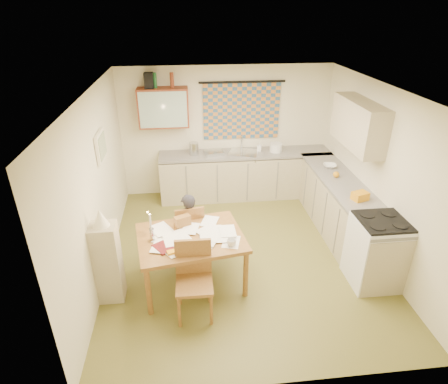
{
  "coord_description": "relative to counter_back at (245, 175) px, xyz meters",
  "views": [
    {
      "loc": [
        -0.8,
        -4.71,
        3.49
      ],
      "look_at": [
        -0.26,
        0.2,
        0.99
      ],
      "focal_mm": 30.0,
      "sensor_mm": 36.0,
      "label": 1
    }
  ],
  "objects": [
    {
      "name": "floor",
      "position": [
        -0.35,
        -1.95,
        -0.46
      ],
      "size": [
        4.0,
        4.5,
        0.02
      ],
      "primitive_type": "cube",
      "color": "brown",
      "rests_on": "ground"
    },
    {
      "name": "ceiling",
      "position": [
        -0.35,
        -1.95,
        2.06
      ],
      "size": [
        4.0,
        4.5,
        0.02
      ],
      "primitive_type": "cube",
      "color": "white",
      "rests_on": "floor"
    },
    {
      "name": "wall_back",
      "position": [
        -0.35,
        0.31,
        0.8
      ],
      "size": [
        4.0,
        0.02,
        2.5
      ],
      "primitive_type": "cube",
      "color": "beige",
      "rests_on": "floor"
    },
    {
      "name": "wall_front",
      "position": [
        -0.35,
        -4.21,
        0.8
      ],
      "size": [
        4.0,
        0.02,
        2.5
      ],
      "primitive_type": "cube",
      "color": "beige",
      "rests_on": "floor"
    },
    {
      "name": "wall_left",
      "position": [
        -2.36,
        -1.95,
        0.8
      ],
      "size": [
        0.02,
        4.5,
        2.5
      ],
      "primitive_type": "cube",
      "color": "beige",
      "rests_on": "floor"
    },
    {
      "name": "wall_right",
      "position": [
        1.66,
        -1.95,
        0.8
      ],
      "size": [
        0.02,
        4.5,
        2.5
      ],
      "primitive_type": "cube",
      "color": "beige",
      "rests_on": "floor"
    },
    {
      "name": "window_blind",
      "position": [
        -0.05,
        0.27,
        1.2
      ],
      "size": [
        1.45,
        0.03,
        1.05
      ],
      "primitive_type": "cube",
      "color": "#2D567A",
      "rests_on": "wall_back"
    },
    {
      "name": "curtain_rod",
      "position": [
        -0.05,
        0.25,
        1.75
      ],
      "size": [
        1.6,
        0.04,
        0.04
      ],
      "primitive_type": "cylinder",
      "rotation": [
        0.0,
        1.57,
        0.0
      ],
      "color": "black",
      "rests_on": "wall_back"
    },
    {
      "name": "wall_cabinet",
      "position": [
        -1.5,
        0.13,
        1.35
      ],
      "size": [
        0.9,
        0.34,
        0.7
      ],
      "primitive_type": "cube",
      "color": "maroon",
      "rests_on": "wall_back"
    },
    {
      "name": "wall_cabinet_glass",
      "position": [
        -1.5,
        -0.04,
        1.35
      ],
      "size": [
        0.84,
        0.02,
        0.64
      ],
      "primitive_type": "cube",
      "color": "#99B2A5",
      "rests_on": "wall_back"
    },
    {
      "name": "upper_cabinet_right",
      "position": [
        1.48,
        -1.4,
        1.4
      ],
      "size": [
        0.34,
        1.3,
        0.7
      ],
      "primitive_type": "cube",
      "color": "tan",
      "rests_on": "wall_right"
    },
    {
      "name": "framed_print",
      "position": [
        -2.32,
        -1.55,
        1.25
      ],
      "size": [
        0.04,
        0.5,
        0.4
      ],
      "primitive_type": "cube",
      "color": "#EFE8CA",
      "rests_on": "wall_left"
    },
    {
      "name": "print_canvas",
      "position": [
        -2.3,
        -1.55,
        1.25
      ],
      "size": [
        0.01,
        0.42,
        0.32
      ],
      "primitive_type": "cube",
      "color": "beige",
      "rests_on": "wall_left"
    },
    {
      "name": "counter_back",
      "position": [
        0.0,
        0.0,
        0.0
      ],
      "size": [
        3.3,
        0.62,
        0.92
      ],
      "color": "tan",
      "rests_on": "floor"
    },
    {
      "name": "counter_right",
      "position": [
        1.35,
        -1.63,
        -0.0
      ],
      "size": [
        0.62,
        2.95,
        0.92
      ],
      "color": "tan",
      "rests_on": "floor"
    },
    {
      "name": "stove",
      "position": [
        1.35,
        -2.77,
        0.04
      ],
      "size": [
        0.64,
        0.64,
        0.99
      ],
      "color": "white",
      "rests_on": "floor"
    },
    {
      "name": "sink",
      "position": [
        -0.04,
        -0.0,
        0.43
      ],
      "size": [
        0.67,
        0.61,
        0.1
      ],
      "primitive_type": "cube",
      "rotation": [
        0.0,
        0.0,
        -0.35
      ],
      "color": "silver",
      "rests_on": "counter_back"
    },
    {
      "name": "tap",
      "position": [
        -0.05,
        0.18,
        0.61
      ],
      "size": [
        0.04,
        0.04,
        0.28
      ],
      "primitive_type": "cylinder",
      "rotation": [
        0.0,
        0.0,
        0.24
      ],
      "color": "silver",
      "rests_on": "counter_back"
    },
    {
      "name": "dish_rack",
      "position": [
        -0.61,
        -0.0,
        0.5
      ],
      "size": [
        0.39,
        0.35,
        0.06
      ],
      "primitive_type": "cube",
      "rotation": [
        0.0,
        0.0,
        0.14
      ],
      "color": "silver",
      "rests_on": "counter_back"
    },
    {
      "name": "kettle",
      "position": [
        -0.99,
        0.0,
        0.59
      ],
      "size": [
        0.24,
        0.24,
        0.24
      ],
      "primitive_type": "cylinder",
      "rotation": [
        0.0,
        0.0,
        0.42
      ],
      "color": "silver",
      "rests_on": "counter_back"
    },
    {
      "name": "mixing_bowl",
      "position": [
        0.59,
        0.0,
        0.55
      ],
      "size": [
        0.29,
        0.29,
        0.16
      ],
      "primitive_type": "cylinder",
      "rotation": [
        0.0,
        0.0,
        0.23
      ],
      "color": "white",
      "rests_on": "counter_back"
    },
    {
      "name": "soap_bottle",
      "position": [
        0.28,
        0.05,
        0.55
      ],
      "size": [
        0.14,
        0.14,
        0.17
      ],
      "primitive_type": "imported",
      "rotation": [
        0.0,
        0.0,
        -0.41
      ],
      "color": "white",
      "rests_on": "counter_back"
    },
    {
      "name": "bowl",
      "position": [
        1.35,
        -0.87,
        0.5
      ],
      "size": [
        0.33,
        0.33,
        0.06
      ],
      "primitive_type": "imported",
      "rotation": [
        0.0,
        0.0,
        -0.24
      ],
      "color": "white",
      "rests_on": "counter_right"
    },
    {
      "name": "orange_bag",
      "position": [
        1.35,
        -2.08,
        0.53
      ],
      "size": [
        0.26,
        0.22,
        0.12
      ],
      "primitive_type": "cube",
      "rotation": [
        0.0,
        0.0,
        0.31
      ],
      "color": "orange",
      "rests_on": "counter_right"
    },
    {
      "name": "fruit_orange",
      "position": [
        1.3,
        -1.29,
        0.52
      ],
      "size": [
        0.1,
        0.1,
        0.1
      ],
      "primitive_type": "sphere",
      "color": "orange",
      "rests_on": "counter_right"
    },
    {
      "name": "speaker",
      "position": [
        -1.72,
        0.13,
        1.83
      ],
      "size": [
        0.16,
        0.2,
        0.26
      ],
      "primitive_type": "cube",
      "rotation": [
        0.0,
        0.0,
        0.02
      ],
      "color": "black",
      "rests_on": "wall_cabinet"
    },
    {
      "name": "bottle_green",
      "position": [
        -1.62,
        0.13,
        1.83
      ],
      "size": [
        0.08,
        0.08,
        0.26
      ],
      "primitive_type": "cylinder",
      "rotation": [
        0.0,
        0.0,
        -0.09
      ],
      "color": "#195926",
      "rests_on": "wall_cabinet"
    },
    {
      "name": "bottle_brown",
      "position": [
        -1.32,
        0.13,
        1.83
      ],
      "size": [
        0.08,
        0.08,
        0.26
      ],
      "primitive_type": "cylinder",
      "rotation": [
        0.0,
        0.0,
        0.11
      ],
      "color": "maroon",
      "rests_on": "wall_cabinet"
    },
    {
      "name": "dining_table",
      "position": [
        -1.14,
        -2.52,
        -0.07
      ],
      "size": [
        1.51,
        1.24,
        0.75
      ],
      "rotation": [
        0.0,
        0.0,
        0.16
      ],
      "color": "brown",
      "rests_on": "floor"
    },
    {
      "name": "chair_far",
      "position": [
        -1.16,
        -1.91,
        -0.17
      ],
      "size": [
        0.48,
        0.48,
        0.92
      ],
      "rotation": [
        0.0,
        0.0,
        3.32
      ],
      "color": "brown",
      "rests_on": "floor"
    },
    {
      "name": "chair_near",
      "position": [
        -1.12,
        -3.12,
        -0.15
      ],
      "size": [
        0.45,
        0.45,
        0.98
      ],
      "rotation": [
        0.0,
        0.0,
        -0.02
      ],
      "color": "brown",
      "rests_on": "floor"
    },
    {
      "name": "person",
      "position": [
        -1.16,
        -2.0,
        0.1
      ],
      "size": [
        0.57,
        0.52,
        1.1
      ],
      "primitive_type": "imported",
      "rotation": [
        0.0,
        0.0,
        3.5
      ],
      "color": "black",
      "rests_on": "floor"
    },
    {
      "name": "shelf_stand",
      "position": [
        -2.19,
        -2.71,
        0.1
      ],
      "size": [
        0.32,
        0.3,
        1.1
      ],
      "primitive_type": "cube",
      "color": "tan",
      "rests_on": "floor"
    },
    {
      "name": "lampshade",
      "position": [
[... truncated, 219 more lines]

